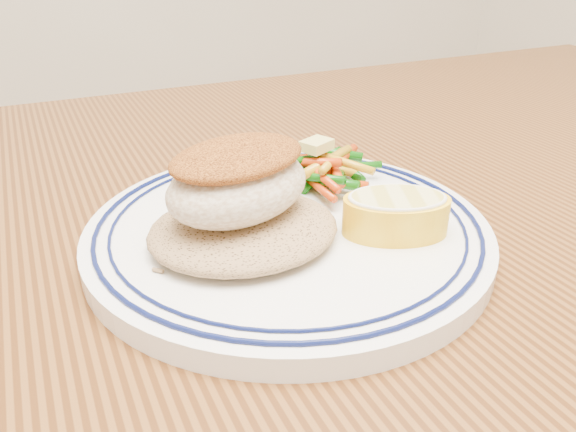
{
  "coord_description": "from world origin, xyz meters",
  "views": [
    {
      "loc": [
        -0.19,
        -0.3,
        0.94
      ],
      "look_at": [
        -0.04,
        0.0,
        0.77
      ],
      "focal_mm": 35.0,
      "sensor_mm": 36.0,
      "label": 1
    }
  ],
  "objects_px": {
    "dining_table": "(339,339)",
    "plate": "(288,230)",
    "rice_pilaf": "(244,225)",
    "lemon_wedge": "(396,213)",
    "vegetable_pile": "(324,168)",
    "fish_fillet": "(238,179)"
  },
  "relations": [
    {
      "from": "rice_pilaf",
      "to": "fish_fillet",
      "type": "bearing_deg",
      "value": 98.45
    },
    {
      "from": "fish_fillet",
      "to": "dining_table",
      "type": "bearing_deg",
      "value": 2.35
    },
    {
      "from": "dining_table",
      "to": "rice_pilaf",
      "type": "relative_size",
      "value": 12.45
    },
    {
      "from": "plate",
      "to": "rice_pilaf",
      "type": "relative_size",
      "value": 2.23
    },
    {
      "from": "dining_table",
      "to": "rice_pilaf",
      "type": "height_order",
      "value": "rice_pilaf"
    },
    {
      "from": "plate",
      "to": "rice_pilaf",
      "type": "distance_m",
      "value": 0.04
    },
    {
      "from": "plate",
      "to": "vegetable_pile",
      "type": "bearing_deg",
      "value": 41.68
    },
    {
      "from": "rice_pilaf",
      "to": "lemon_wedge",
      "type": "distance_m",
      "value": 0.1
    },
    {
      "from": "fish_fillet",
      "to": "lemon_wedge",
      "type": "distance_m",
      "value": 0.1
    },
    {
      "from": "vegetable_pile",
      "to": "lemon_wedge",
      "type": "bearing_deg",
      "value": -87.62
    },
    {
      "from": "fish_fillet",
      "to": "vegetable_pile",
      "type": "distance_m",
      "value": 0.11
    },
    {
      "from": "rice_pilaf",
      "to": "plate",
      "type": "bearing_deg",
      "value": 16.4
    },
    {
      "from": "rice_pilaf",
      "to": "dining_table",
      "type": "bearing_deg",
      "value": 5.66
    },
    {
      "from": "rice_pilaf",
      "to": "lemon_wedge",
      "type": "relative_size",
      "value": 1.47
    },
    {
      "from": "plate",
      "to": "lemon_wedge",
      "type": "relative_size",
      "value": 3.28
    },
    {
      "from": "rice_pilaf",
      "to": "lemon_wedge",
      "type": "bearing_deg",
      "value": -19.01
    },
    {
      "from": "dining_table",
      "to": "lemon_wedge",
      "type": "bearing_deg",
      "value": -71.74
    },
    {
      "from": "lemon_wedge",
      "to": "vegetable_pile",
      "type": "bearing_deg",
      "value": 92.38
    },
    {
      "from": "fish_fillet",
      "to": "plate",
      "type": "bearing_deg",
      "value": 9.28
    },
    {
      "from": "dining_table",
      "to": "plate",
      "type": "height_order",
      "value": "plate"
    },
    {
      "from": "plate",
      "to": "rice_pilaf",
      "type": "xyz_separation_m",
      "value": [
        -0.04,
        -0.01,
        0.02
      ]
    },
    {
      "from": "plate",
      "to": "vegetable_pile",
      "type": "distance_m",
      "value": 0.07
    }
  ]
}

